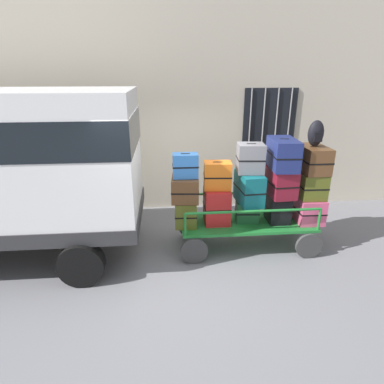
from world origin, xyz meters
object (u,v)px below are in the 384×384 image
suitcase_midleft_middle (217,175)px  suitcase_center_middle (249,188)px  suitcase_midright_top (283,154)px  suitcase_right_top (313,159)px  luggage_cart (246,226)px  suitcase_center_bottom (247,212)px  suitcase_left_top (185,166)px  suitcase_center_top (250,158)px  backpack (316,134)px  suitcase_midleft_bottom (217,206)px  suitcase_left_bottom (186,212)px  suitcase_midright_middle (280,181)px  suitcase_midright_bottom (278,208)px  suitcase_right_middle (309,184)px  suitcase_left_middle (185,188)px  suitcase_right_bottom (306,207)px

suitcase_midleft_middle → suitcase_center_middle: suitcase_midleft_middle is taller
suitcase_midright_top → suitcase_right_top: bearing=3.1°
luggage_cart → suitcase_center_bottom: size_ratio=5.77×
suitcase_left_top → suitcase_center_top: bearing=1.2°
suitcase_left_top → suitcase_right_top: size_ratio=0.62×
suitcase_right_top → backpack: (-0.02, -0.03, 0.45)m
suitcase_left_top → suitcase_midleft_bottom: bearing=2.2°
suitcase_left_bottom → suitcase_midright_middle: size_ratio=0.74×
suitcase_midright_middle → suitcase_center_top: bearing=-179.1°
suitcase_center_middle → suitcase_midright_bottom: (0.56, -0.00, -0.41)m
suitcase_left_bottom → suitcase_midright_middle: 1.75m
suitcase_midleft_bottom → suitcase_center_top: suitcase_center_top is taller
suitcase_midright_bottom → suitcase_right_middle: suitcase_right_middle is taller
suitcase_center_top → suitcase_midright_top: suitcase_midright_top is taller
suitcase_left_top → suitcase_center_bottom: suitcase_left_top is taller
suitcase_left_middle → suitcase_midleft_middle: suitcase_midleft_middle is taller
suitcase_center_top → backpack: backpack is taller
suitcase_midleft_middle → suitcase_center_bottom: size_ratio=1.15×
luggage_cart → suitcase_midright_middle: size_ratio=3.37×
suitcase_midleft_bottom → suitcase_center_bottom: suitcase_midleft_bottom is taller
suitcase_midright_bottom → suitcase_right_middle: bearing=5.4°
suitcase_midright_top → suitcase_right_middle: suitcase_midright_top is taller
suitcase_midright_bottom → backpack: size_ratio=1.14×
suitcase_midleft_bottom → suitcase_midright_middle: 1.19m
suitcase_center_bottom → suitcase_midright_bottom: size_ratio=0.85×
suitcase_left_bottom → suitcase_midright_bottom: 1.67m
luggage_cart → suitcase_center_bottom: (-0.00, -0.00, 0.30)m
suitcase_midleft_middle → suitcase_right_bottom: 1.79m
suitcase_center_middle → suitcase_right_middle: suitcase_center_middle is taller
suitcase_midleft_bottom → suitcase_right_top: bearing=0.8°
luggage_cart → suitcase_midright_middle: bearing=1.1°
suitcase_left_middle → suitcase_midright_bottom: (1.67, -0.07, -0.42)m
suitcase_midleft_bottom → suitcase_center_top: (0.56, 0.00, 0.86)m
suitcase_midleft_middle → suitcase_center_bottom: 0.89m
suitcase_left_bottom → luggage_cart: bearing=0.6°
luggage_cart → suitcase_midright_top: suitcase_midright_top is taller
suitcase_left_middle → suitcase_midright_middle: 1.67m
suitcase_center_top → suitcase_midright_top: (0.56, -0.01, 0.07)m
suitcase_center_bottom → suitcase_right_top: suitcase_right_top is taller
suitcase_midleft_bottom → suitcase_midright_middle: bearing=0.6°
suitcase_left_bottom → suitcase_left_middle: 0.44m
luggage_cart → suitcase_left_middle: bearing=178.0°
suitcase_midleft_middle → suitcase_left_bottom: bearing=-176.3°
luggage_cart → suitcase_left_middle: suitcase_left_middle is taller
suitcase_midright_bottom → suitcase_center_top: bearing=176.2°
suitcase_left_top → suitcase_midright_top: size_ratio=0.55×
suitcase_right_bottom → suitcase_left_middle: bearing=179.8°
suitcase_left_top → suitcase_center_top: (1.11, 0.02, 0.10)m
suitcase_midright_middle → suitcase_midleft_bottom: bearing=-179.4°
suitcase_left_middle → suitcase_midright_middle: size_ratio=0.91×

